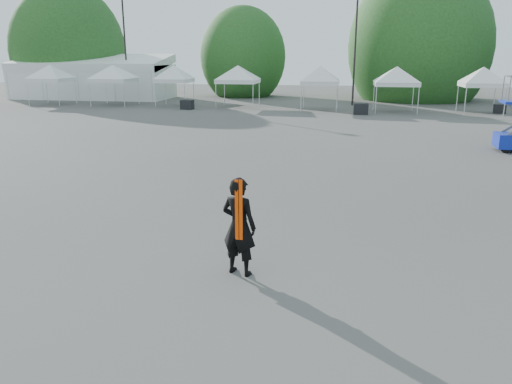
# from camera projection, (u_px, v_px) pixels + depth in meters

# --- Properties ---
(ground) EXTENTS (120.00, 120.00, 0.00)m
(ground) POSITION_uv_depth(u_px,v_px,m) (247.00, 228.00, 12.40)
(ground) COLOR #474442
(ground) RESTS_ON ground
(marquee) EXTENTS (15.00, 6.25, 4.23)m
(marquee) POSITION_uv_depth(u_px,v_px,m) (93.00, 78.00, 48.72)
(marquee) COLOR white
(marquee) RESTS_ON ground
(light_pole_west) EXTENTS (0.60, 0.25, 10.30)m
(light_pole_west) POSITION_uv_depth(u_px,v_px,m) (125.00, 36.00, 46.10)
(light_pole_west) COLOR black
(light_pole_west) RESTS_ON ground
(light_pole_east) EXTENTS (0.60, 0.25, 9.80)m
(light_pole_east) POSITION_uv_depth(u_px,v_px,m) (356.00, 37.00, 40.83)
(light_pole_east) COLOR black
(light_pole_east) RESTS_ON ground
(tree_far_w) EXTENTS (4.80, 4.80, 7.30)m
(tree_far_w) POSITION_uv_depth(u_px,v_px,m) (69.00, 51.00, 51.54)
(tree_far_w) COLOR #382314
(tree_far_w) RESTS_ON ground
(tree_mid_w) EXTENTS (4.16, 4.16, 6.33)m
(tree_mid_w) POSITION_uv_depth(u_px,v_px,m) (243.00, 57.00, 50.66)
(tree_mid_w) COLOR #382314
(tree_mid_w) RESTS_ON ground
(tree_mid_e) EXTENTS (5.12, 5.12, 7.79)m
(tree_mid_e) POSITION_uv_depth(u_px,v_px,m) (419.00, 47.00, 46.68)
(tree_mid_e) COLOR #382314
(tree_mid_e) RESTS_ON ground
(tent_a) EXTENTS (4.20, 4.20, 3.88)m
(tent_a) POSITION_uv_depth(u_px,v_px,m) (50.00, 68.00, 42.23)
(tent_a) COLOR silver
(tent_a) RESTS_ON ground
(tent_b) EXTENTS (4.52, 4.52, 3.88)m
(tent_b) POSITION_uv_depth(u_px,v_px,m) (113.00, 68.00, 41.78)
(tent_b) COLOR silver
(tent_b) RESTS_ON ground
(tent_c) EXTENTS (3.84, 3.84, 3.88)m
(tent_c) POSITION_uv_depth(u_px,v_px,m) (174.00, 68.00, 40.97)
(tent_c) COLOR silver
(tent_c) RESTS_ON ground
(tent_d) EXTENTS (4.50, 4.50, 3.88)m
(tent_d) POSITION_uv_depth(u_px,v_px,m) (238.00, 69.00, 40.02)
(tent_d) COLOR silver
(tent_d) RESTS_ON ground
(tent_e) EXTENTS (4.04, 4.04, 3.88)m
(tent_e) POSITION_uv_depth(u_px,v_px,m) (321.00, 70.00, 37.84)
(tent_e) COLOR silver
(tent_e) RESTS_ON ground
(tent_f) EXTENTS (4.44, 4.44, 3.88)m
(tent_f) POSITION_uv_depth(u_px,v_px,m) (397.00, 70.00, 36.53)
(tent_f) COLOR silver
(tent_f) RESTS_ON ground
(tent_g) EXTENTS (3.98, 3.98, 3.88)m
(tent_g) POSITION_uv_depth(u_px,v_px,m) (484.00, 71.00, 35.36)
(tent_g) COLOR silver
(tent_g) RESTS_ON ground
(man) EXTENTS (0.82, 0.66, 1.95)m
(man) POSITION_uv_depth(u_px,v_px,m) (239.00, 226.00, 9.59)
(man) COLOR black
(man) RESTS_ON ground
(crate_west) EXTENTS (0.98, 0.79, 0.73)m
(crate_west) POSITION_uv_depth(u_px,v_px,m) (187.00, 105.00, 39.13)
(crate_west) COLOR black
(crate_west) RESTS_ON ground
(crate_mid) EXTENTS (1.03, 0.82, 0.77)m
(crate_mid) POSITION_uv_depth(u_px,v_px,m) (361.00, 109.00, 35.77)
(crate_mid) COLOR black
(crate_mid) RESTS_ON ground
(crate_east) EXTENTS (0.93, 0.78, 0.65)m
(crate_east) POSITION_uv_depth(u_px,v_px,m) (500.00, 109.00, 36.46)
(crate_east) COLOR black
(crate_east) RESTS_ON ground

